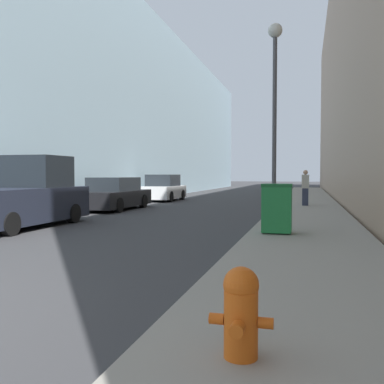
# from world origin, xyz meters

# --- Properties ---
(sidewalk_right) EXTENTS (3.01, 60.00, 0.15)m
(sidewalk_right) POSITION_xyz_m (5.62, 18.00, 0.08)
(sidewalk_right) COLOR gray
(sidewalk_right) RESTS_ON ground
(building_left_glass) EXTENTS (12.00, 60.00, 12.73)m
(building_left_glass) POSITION_xyz_m (-10.58, 26.00, 6.37)
(building_left_glass) COLOR #99B7C6
(building_left_glass) RESTS_ON ground
(fire_hydrant) EXTENTS (0.51, 0.40, 0.73)m
(fire_hydrant) POSITION_xyz_m (5.06, 0.94, 0.54)
(fire_hydrant) COLOR #D15614
(fire_hydrant) RESTS_ON sidewalk_right
(trash_bin) EXTENTS (0.74, 0.64, 1.24)m
(trash_bin) POSITION_xyz_m (4.84, 8.42, 0.79)
(trash_bin) COLOR #1E7538
(trash_bin) RESTS_ON sidewalk_right
(lamppost) EXTENTS (0.45, 0.45, 6.18)m
(lamppost) POSITION_xyz_m (4.56, 11.28, 4.15)
(lamppost) COLOR #4C4C51
(lamppost) RESTS_ON sidewalk_right
(pickup_truck) EXTENTS (2.12, 5.12, 2.23)m
(pickup_truck) POSITION_xyz_m (-2.95, 8.95, 0.91)
(pickup_truck) COLOR #232838
(pickup_truck) RESTS_ON ground
(parked_sedan_near) EXTENTS (1.96, 4.77, 1.49)m
(parked_sedan_near) POSITION_xyz_m (-3.06, 15.75, 0.69)
(parked_sedan_near) COLOR black
(parked_sedan_near) RESTS_ON ground
(parked_sedan_far) EXTENTS (1.94, 4.06, 1.63)m
(parked_sedan_far) POSITION_xyz_m (-3.08, 22.77, 0.74)
(parked_sedan_far) COLOR silver
(parked_sedan_far) RESTS_ON ground
(pedestrian_on_sidewalk) EXTENTS (0.34, 0.22, 1.69)m
(pedestrian_on_sidewalk) POSITION_xyz_m (5.49, 18.59, 1.00)
(pedestrian_on_sidewalk) COLOR #2D3347
(pedestrian_on_sidewalk) RESTS_ON sidewalk_right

